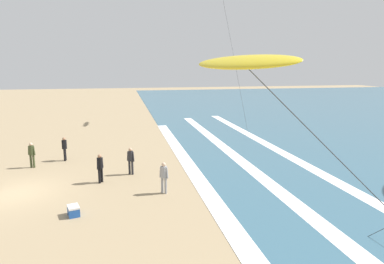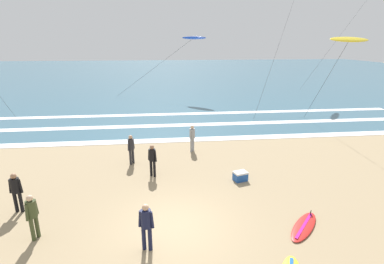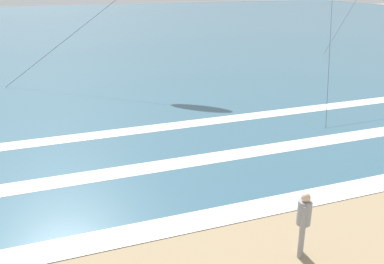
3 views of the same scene
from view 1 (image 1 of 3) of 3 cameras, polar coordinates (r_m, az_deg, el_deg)
name	(u,v)px [view 1 (image 1 of 3)]	position (r m, az deg, el deg)	size (l,w,h in m)	color
ground_plane	(14,193)	(19.59, -27.47, -9.04)	(160.00, 160.00, 0.00)	#9E8763
wave_foam_shoreline	(201,183)	(18.90, 1.46, -8.42)	(36.65, 0.91, 0.01)	white
wave_foam_mid_break	(266,181)	(19.55, 12.27, -8.00)	(46.55, 0.88, 0.01)	white
wave_foam_outer_break	(308,167)	(22.94, 18.75, -5.48)	(44.71, 0.86, 0.01)	white
surfer_foreground_main	(64,147)	(24.44, -20.44, -2.30)	(0.51, 0.32, 1.60)	black
surfer_background_far	(131,159)	(20.36, -10.16, -4.37)	(0.37, 0.46, 1.60)	#232328
surfer_left_near	(164,175)	(17.20, -4.70, -7.12)	(0.39, 0.45, 1.60)	gray
surfer_mid_group	(32,153)	(23.59, -25.10, -3.13)	(0.32, 0.50, 1.60)	#384223
surfer_left_far	(100,166)	(19.31, -15.03, -5.44)	(0.46, 0.37, 1.60)	black
kite_yellow_far_left	(243,63)	(7.33, 8.48, 11.20)	(3.28, 7.48, 6.60)	yellow
cooler_box	(74,211)	(15.81, -19.08, -12.25)	(0.71, 0.60, 0.44)	#1E4C9E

